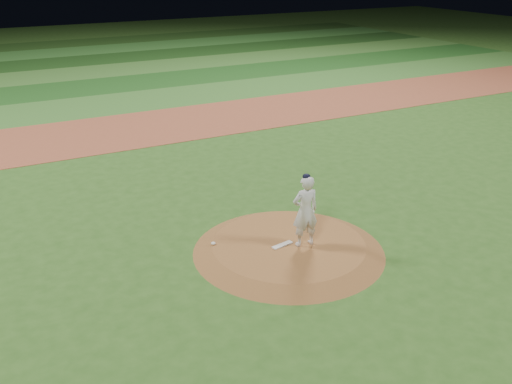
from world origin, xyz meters
TOP-DOWN VIEW (x-y plane):
  - ground at (0.00, 0.00)m, footprint 120.00×120.00m
  - infield_dirt_band at (0.00, 14.00)m, footprint 70.00×6.00m
  - outfield_stripe_0 at (0.00, 19.50)m, footprint 70.00×5.00m
  - outfield_stripe_1 at (0.00, 24.50)m, footprint 70.00×5.00m
  - outfield_stripe_2 at (0.00, 29.50)m, footprint 70.00×5.00m
  - outfield_stripe_3 at (0.00, 34.50)m, footprint 70.00×5.00m
  - outfield_stripe_4 at (0.00, 39.50)m, footprint 70.00×5.00m
  - outfield_stripe_5 at (0.00, 44.50)m, footprint 70.00×5.00m
  - pitchers_mound at (0.00, 0.00)m, footprint 5.50×5.50m
  - pitching_rubber at (-0.23, -0.03)m, footprint 0.69×0.29m
  - rosin_bag at (-1.94, 0.94)m, footprint 0.13×0.13m
  - pitcher_on_mound at (0.34, -0.27)m, footprint 0.82×0.58m

SIDE VIEW (x-z plane):
  - ground at x=0.00m, z-range 0.00..0.00m
  - outfield_stripe_0 at x=0.00m, z-range 0.00..0.02m
  - outfield_stripe_1 at x=0.00m, z-range 0.00..0.02m
  - outfield_stripe_2 at x=0.00m, z-range 0.00..0.02m
  - outfield_stripe_3 at x=0.00m, z-range 0.00..0.02m
  - outfield_stripe_4 at x=0.00m, z-range 0.00..0.02m
  - outfield_stripe_5 at x=0.00m, z-range 0.00..0.02m
  - infield_dirt_band at x=0.00m, z-range 0.00..0.02m
  - pitchers_mound at x=0.00m, z-range 0.00..0.25m
  - pitching_rubber at x=-0.23m, z-range 0.25..0.28m
  - rosin_bag at x=-1.94m, z-range 0.25..0.32m
  - pitcher_on_mound at x=0.34m, z-range 0.23..2.39m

